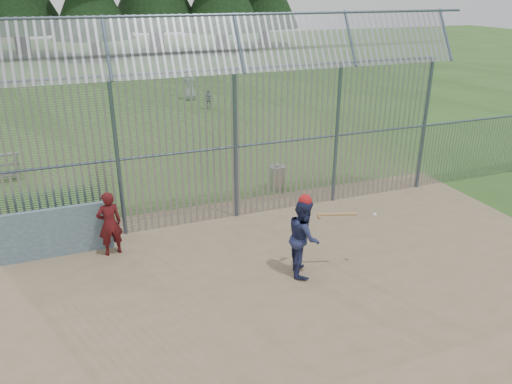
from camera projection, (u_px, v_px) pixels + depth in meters
name	position (u px, v px, depth m)	size (l,w,h in m)	color
ground	(289.00, 281.00, 10.75)	(120.00, 120.00, 0.00)	#2D511E
dirt_infield	(299.00, 293.00, 10.31)	(14.00, 10.00, 0.02)	#756047
dugout_wall	(56.00, 232.00, 11.50)	(2.50, 0.12, 1.20)	#38566B
batter	(304.00, 237.00, 10.72)	(0.84, 0.66, 1.73)	navy
onlooker	(110.00, 224.00, 11.52)	(0.57, 0.37, 1.56)	maroon
bg_kid_standing	(189.00, 84.00, 27.63)	(0.86, 0.56, 1.75)	gray
bg_kid_seated	(209.00, 100.00, 25.54)	(0.60, 0.25, 1.02)	slate
batting_gear	(312.00, 204.00, 10.45)	(1.71, 0.51, 0.62)	#AE1719
trash_can	(277.00, 177.00, 15.51)	(0.56, 0.56, 0.82)	#94979C
backstop_fence	(300.00, 128.00, 13.41)	(20.09, 0.81, 5.30)	#47566B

